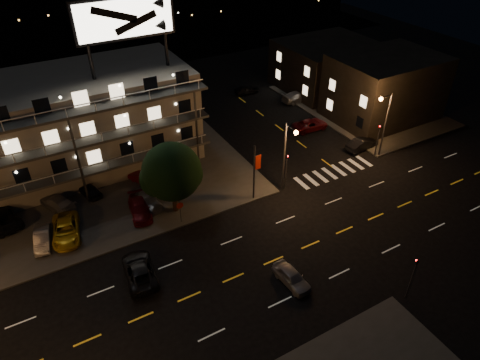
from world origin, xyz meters
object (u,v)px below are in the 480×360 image
lot_car_7 (57,202)px  side_car_0 (362,144)px  lot_car_4 (147,200)px  road_car_east (292,277)px  road_car_west (139,270)px  lot_car_2 (66,230)px  tree (171,173)px

lot_car_7 → side_car_0: size_ratio=1.05×
lot_car_4 → side_car_0: lot_car_4 is taller
road_car_east → road_car_west: 12.56m
lot_car_4 → road_car_west: bearing=-127.1°
side_car_0 → lot_car_2: bearing=83.1°
tree → road_car_east: 14.67m
tree → side_car_0: (24.48, -0.07, -3.85)m
road_car_west → lot_car_2: bearing=-54.4°
side_car_0 → road_car_east: bearing=119.3°
tree → road_car_east: tree is taller
tree → road_car_west: size_ratio=1.44×
lot_car_7 → road_car_west: (4.22, -12.68, -0.09)m
lot_car_2 → road_car_east: (14.89, -14.69, -0.21)m
lot_car_4 → side_car_0: (26.67, -2.05, -0.13)m
lot_car_2 → lot_car_7: lot_car_2 is taller
road_car_west → road_car_east: bearing=154.6°
lot_car_2 → side_car_0: bearing=7.5°
lot_car_4 → road_car_west: (-3.68, -8.55, -0.14)m
lot_car_2 → road_car_west: (4.30, -7.94, -0.14)m
lot_car_4 → lot_car_7: size_ratio=0.90×
tree → lot_car_7: size_ratio=1.63×
road_car_east → lot_car_7: bearing=123.4°
tree → road_car_east: (4.72, -13.33, -3.92)m
tree → lot_car_4: size_ratio=1.80×
side_car_0 → tree: bearing=85.3°
lot_car_2 → road_car_west: lot_car_2 is taller
lot_car_4 → road_car_west: lot_car_4 is taller
tree → road_car_west: 9.62m
road_car_west → lot_car_4: bearing=-106.2°
lot_car_7 → side_car_0: bearing=145.9°
lot_car_2 → side_car_0: lot_car_2 is taller
tree → road_car_east: size_ratio=1.95×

